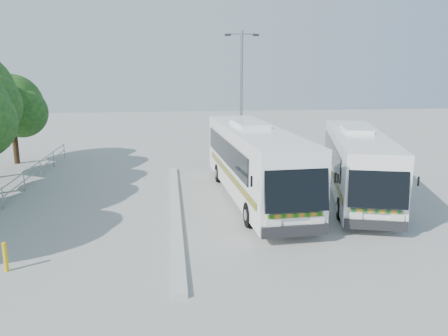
{
  "coord_description": "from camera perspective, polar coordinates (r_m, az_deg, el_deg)",
  "views": [
    {
      "loc": [
        -2.49,
        -16.91,
        6.11
      ],
      "look_at": [
        -0.06,
        2.37,
        1.76
      ],
      "focal_mm": 35.0,
      "sensor_mm": 36.0,
      "label": 1
    }
  ],
  "objects": [
    {
      "name": "ground",
      "position": [
        18.15,
        1.12,
        -7.05
      ],
      "size": [
        100.0,
        100.0,
        0.0
      ],
      "primitive_type": "plane",
      "color": "gray",
      "rests_on": "ground"
    },
    {
      "name": "kerb_divider",
      "position": [
        19.85,
        -6.33,
        -5.15
      ],
      "size": [
        0.4,
        16.0,
        0.15
      ],
      "primitive_type": "cube",
      "color": "#B2B2AD",
      "rests_on": "ground"
    },
    {
      "name": "railing",
      "position": [
        22.86,
        -26.16,
        -2.28
      ],
      "size": [
        0.06,
        22.0,
        1.0
      ],
      "color": "gray",
      "rests_on": "ground"
    },
    {
      "name": "tree_far_e",
      "position": [
        31.94,
        -25.91,
        7.39
      ],
      "size": [
        4.54,
        4.28,
        5.92
      ],
      "color": "#382314",
      "rests_on": "ground"
    },
    {
      "name": "coach_main",
      "position": [
        21.03,
        3.92,
        0.99
      ],
      "size": [
        3.17,
        12.46,
        3.43
      ],
      "rotation": [
        0.0,
        0.0,
        0.05
      ],
      "color": "white",
      "rests_on": "ground"
    },
    {
      "name": "coach_adjacent",
      "position": [
        22.24,
        16.97,
        0.72
      ],
      "size": [
        5.34,
        11.55,
        3.16
      ],
      "rotation": [
        0.0,
        0.0,
        -0.28
      ],
      "color": "white",
      "rests_on": "ground"
    },
    {
      "name": "lamppost",
      "position": [
        27.39,
        2.29,
        9.6
      ],
      "size": [
        2.07,
        0.3,
        8.46
      ],
      "rotation": [
        0.0,
        0.0,
        -0.05
      ],
      "color": "gray",
      "rests_on": "ground"
    },
    {
      "name": "bollard",
      "position": [
        15.34,
        -26.65,
        -10.35
      ],
      "size": [
        0.17,
        0.17,
        0.94
      ],
      "primitive_type": "cylinder",
      "rotation": [
        0.0,
        0.0,
        -0.34
      ],
      "color": "gold",
      "rests_on": "ground"
    }
  ]
}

